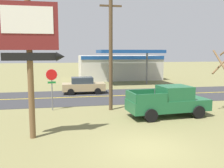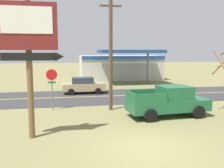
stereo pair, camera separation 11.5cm
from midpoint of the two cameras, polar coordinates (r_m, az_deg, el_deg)
ground_plane at (r=11.10m, az=8.23°, el=-14.51°), size 180.00×180.00×0.00m
road_asphalt at (r=23.35m, az=-2.13°, el=-2.83°), size 140.00×8.00×0.02m
road_centre_line at (r=23.35m, az=-2.13°, el=-2.80°), size 126.00×0.20×0.01m
motel_sign at (r=12.12m, az=-18.11°, el=9.04°), size 2.95×0.54×6.66m
stop_sign at (r=18.02m, az=-13.44°, el=0.45°), size 0.80×0.08×2.95m
utility_pole at (r=17.53m, az=-0.11°, el=8.72°), size 1.71×0.26×8.55m
gas_station at (r=37.87m, az=2.02°, el=4.00°), size 12.00×11.50×4.40m
pickup_green_parked_on_lawn at (r=16.45m, az=13.03°, el=-3.93°), size 5.33×2.54×1.96m
car_tan_near_lane at (r=25.02m, az=-6.37°, el=-0.29°), size 4.20×2.00×1.64m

